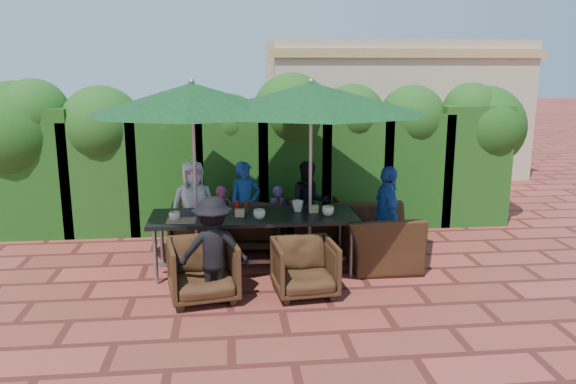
{
  "coord_description": "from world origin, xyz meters",
  "views": [
    {
      "loc": [
        -0.55,
        -6.75,
        2.58
      ],
      "look_at": [
        0.23,
        0.4,
        0.99
      ],
      "focal_mm": 35.0,
      "sensor_mm": 36.0,
      "label": 1
    }
  ],
  "objects": [
    {
      "name": "adult_far_right",
      "position": [
        0.63,
        1.17,
        0.63
      ],
      "size": [
        0.63,
        0.41,
        1.26
      ],
      "primitive_type": "imported",
      "rotation": [
        0.0,
        0.0,
        0.06
      ],
      "color": "black",
      "rests_on": "ground"
    },
    {
      "name": "adult_far_left",
      "position": [
        -1.05,
        1.09,
        0.66
      ],
      "size": [
        0.72,
        0.51,
        1.32
      ],
      "primitive_type": "imported",
      "rotation": [
        0.0,
        0.0,
        0.21
      ],
      "color": "silver",
      "rests_on": "ground"
    },
    {
      "name": "chair_far_mid",
      "position": [
        -0.21,
        1.15,
        0.41
      ],
      "size": [
        0.87,
        0.82,
        0.83
      ],
      "primitive_type": "imported",
      "rotation": [
        0.0,
        0.0,
        3.05
      ],
      "color": "black",
      "rests_on": "ground"
    },
    {
      "name": "chair_near_left",
      "position": [
        -0.86,
        -0.67,
        0.38
      ],
      "size": [
        0.86,
        0.82,
        0.77
      ],
      "primitive_type": "imported",
      "rotation": [
        0.0,
        0.0,
        0.18
      ],
      "color": "black",
      "rests_on": "ground"
    },
    {
      "name": "cup_c",
      "position": [
        -0.17,
        -0.01,
        0.81
      ],
      "size": [
        0.15,
        0.15,
        0.12
      ],
      "primitive_type": "imported",
      "color": "beige",
      "rests_on": "dining_table"
    },
    {
      "name": "cup_e",
      "position": [
        0.7,
        0.05,
        0.81
      ],
      "size": [
        0.15,
        0.15,
        0.12
      ],
      "primitive_type": "imported",
      "color": "beige",
      "rests_on": "dining_table"
    },
    {
      "name": "building",
      "position": [
        3.5,
        6.99,
        1.61
      ],
      "size": [
        6.2,
        3.08,
        3.2
      ],
      "color": "#BFB18E",
      "rests_on": "ground"
    },
    {
      "name": "adult_end_right",
      "position": [
        1.51,
        0.17,
        0.68
      ],
      "size": [
        0.42,
        0.8,
        1.35
      ],
      "primitive_type": "imported",
      "rotation": [
        0.0,
        0.0,
        1.59
      ],
      "color": "#1C4C9C",
      "rests_on": "ground"
    },
    {
      "name": "pedestrian_c",
      "position": [
        3.16,
        4.17,
        0.76
      ],
      "size": [
        1.05,
        0.68,
        1.52
      ],
      "primitive_type": "imported",
      "rotation": [
        0.0,
        0.0,
        2.88
      ],
      "color": "gray",
      "rests_on": "ground"
    },
    {
      "name": "pedestrian_a",
      "position": [
        1.84,
        4.24,
        0.84
      ],
      "size": [
        1.66,
        0.92,
        1.69
      ],
      "primitive_type": "imported",
      "rotation": [
        0.0,
        0.0,
        2.9
      ],
      "color": "#268E43",
      "rests_on": "ground"
    },
    {
      "name": "sauce_bottle",
      "position": [
        -0.33,
        0.29,
        0.83
      ],
      "size": [
        0.04,
        0.04,
        0.17
      ],
      "primitive_type": "cylinder",
      "color": "#4C230C",
      "rests_on": "dining_table"
    },
    {
      "name": "adult_near_left",
      "position": [
        -0.73,
        -0.76,
        0.61
      ],
      "size": [
        0.79,
        0.39,
        1.22
      ],
      "primitive_type": "imported",
      "rotation": [
        0.0,
        0.0,
        3.18
      ],
      "color": "black",
      "rests_on": "ground"
    },
    {
      "name": "number_block_right",
      "position": [
        0.54,
        0.21,
        0.8
      ],
      "size": [
        0.12,
        0.06,
        0.1
      ],
      "primitive_type": "cube",
      "color": "tan",
      "rests_on": "dining_table"
    },
    {
      "name": "umbrella_left",
      "position": [
        -0.96,
        0.24,
        2.21
      ],
      "size": [
        2.57,
        2.57,
        2.46
      ],
      "color": "gray",
      "rests_on": "ground"
    },
    {
      "name": "cup_b",
      "position": [
        -0.87,
        0.35,
        0.81
      ],
      "size": [
        0.13,
        0.13,
        0.12
      ],
      "primitive_type": "imported",
      "color": "beige",
      "rests_on": "dining_table"
    },
    {
      "name": "ground",
      "position": [
        0.0,
        0.0,
        0.0
      ],
      "size": [
        80.0,
        80.0,
        0.0
      ],
      "primitive_type": "plane",
      "color": "#93362D",
      "rests_on": "ground"
    },
    {
      "name": "dining_table",
      "position": [
        -0.24,
        0.19,
        0.68
      ],
      "size": [
        2.62,
        0.9,
        0.75
      ],
      "color": "black",
      "rests_on": "ground"
    },
    {
      "name": "pedestrian_b",
      "position": [
        2.78,
        4.25,
        0.95
      ],
      "size": [
        1.07,
        0.93,
        1.91
      ],
      "primitive_type": "imported",
      "rotation": [
        0.0,
        0.0,
        3.63
      ],
      "color": "#E9529A",
      "rests_on": "ground"
    },
    {
      "name": "chair_far_left",
      "position": [
        -1.0,
        1.04,
        0.34
      ],
      "size": [
        0.8,
        0.77,
        0.68
      ],
      "primitive_type": "imported",
      "rotation": [
        0.0,
        0.0,
        2.88
      ],
      "color": "black",
      "rests_on": "ground"
    },
    {
      "name": "number_block_left",
      "position": [
        -0.42,
        0.11,
        0.8
      ],
      "size": [
        0.12,
        0.06,
        0.1
      ],
      "primitive_type": "cube",
      "color": "tan",
      "rests_on": "dining_table"
    },
    {
      "name": "chair_near_right",
      "position": [
        0.31,
        -0.67,
        0.36
      ],
      "size": [
        0.75,
        0.71,
        0.71
      ],
      "primitive_type": "imported",
      "rotation": [
        0.0,
        0.0,
        0.09
      ],
      "color": "black",
      "rests_on": "ground"
    },
    {
      "name": "chair_far_right",
      "position": [
        0.71,
        1.03,
        0.39
      ],
      "size": [
        0.81,
        0.76,
        0.79
      ],
      "primitive_type": "imported",
      "rotation": [
        0.0,
        0.0,
        3.2
      ],
      "color": "black",
      "rests_on": "ground"
    },
    {
      "name": "ketchup_bottle",
      "position": [
        -0.45,
        0.25,
        0.83
      ],
      "size": [
        0.04,
        0.04,
        0.17
      ],
      "primitive_type": "cylinder",
      "color": "#B20C0A",
      "rests_on": "dining_table"
    },
    {
      "name": "adult_far_mid",
      "position": [
        -0.32,
        1.12,
        0.64
      ],
      "size": [
        0.56,
        0.51,
        1.29
      ],
      "primitive_type": "imported",
      "rotation": [
        0.0,
        0.0,
        0.34
      ],
      "color": "#1C4C9C",
      "rests_on": "ground"
    },
    {
      "name": "serving_tray",
      "position": [
        -1.13,
        -0.03,
        0.76
      ],
      "size": [
        0.35,
        0.25,
        0.02
      ],
      "primitive_type": "cube",
      "color": "#A2714E",
      "rests_on": "dining_table"
    },
    {
      "name": "chair_end_right",
      "position": [
        1.4,
        0.24,
        0.5
      ],
      "size": [
        0.75,
        1.14,
        1.0
      ],
      "primitive_type": "imported",
      "rotation": [
        0.0,
        0.0,
        1.56
      ],
      "color": "black",
      "rests_on": "ground"
    },
    {
      "name": "child_left",
      "position": [
        -0.65,
        1.18,
        0.46
      ],
      "size": [
        0.33,
        0.27,
        0.92
      ],
      "primitive_type": "imported",
      "rotation": [
        0.0,
        0.0,
        0.01
      ],
      "color": "#E9529A",
      "rests_on": "ground"
    },
    {
      "name": "hedge_wall",
      "position": [
        -0.21,
        2.32,
        1.34
      ],
      "size": [
        9.1,
        1.6,
        2.52
      ],
      "color": "#173B10",
      "rests_on": "ground"
    },
    {
      "name": "umbrella_right",
      "position": [
        0.5,
        0.25,
        2.21
      ],
      "size": [
        2.93,
        2.93,
        2.46
      ],
      "color": "gray",
      "rests_on": "ground"
    },
    {
      "name": "cup_d",
      "position": [
        0.34,
        0.3,
        0.82
      ],
      "size": [
        0.15,
        0.15,
        0.14
      ],
      "primitive_type": "imported",
      "color": "beige",
      "rests_on": "dining_table"
    },
    {
      "name": "child_right",
      "position": [
        0.18,
        1.32,
        0.43
      ],
      "size": [
        0.34,
        0.28,
        0.87
      ],
      "primitive_type": "imported",
      "rotation": [
        0.0,
        0.0,
        -0.09
      ],
      "color": "#8B53B4",
      "rests_on": "ground"
    },
    {
      "name": "cup_a",
      "position": [
        -1.22,
        0.01,
        0.81
      ],
      "size": [
        0.14,
        0.14,
        0.11
      ],
      "primitive_type": "imported",
      "color": "beige",
      "rests_on": "dining_table"
    }
  ]
}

